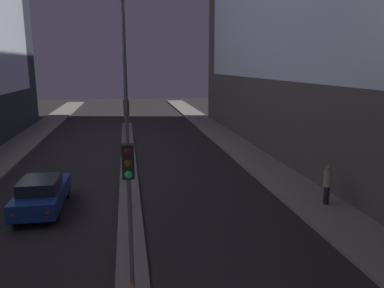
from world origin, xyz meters
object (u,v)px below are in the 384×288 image
at_px(pedestrian_on_right_sidewalk, 327,183).
at_px(traffic_light_near, 129,185).
at_px(traffic_light_mid, 127,118).
at_px(traffic_light_far, 126,100).
at_px(street_lamp, 125,72).
at_px(car_left_lane, 42,194).

bearing_deg(pedestrian_on_right_sidewalk, traffic_light_near, -149.40).
xyz_separation_m(traffic_light_mid, traffic_light_far, (0.00, 11.96, 0.00)).
distance_m(street_lamp, pedestrian_on_right_sidewalk, 10.03).
height_order(traffic_light_far, street_lamp, street_lamp).
distance_m(traffic_light_mid, car_left_lane, 7.25).
bearing_deg(street_lamp, traffic_light_mid, 90.00).
bearing_deg(street_lamp, pedestrian_on_right_sidewalk, -9.55).
relative_size(car_left_lane, pedestrian_on_right_sidewalk, 2.45).
relative_size(traffic_light_near, street_lamp, 0.44).
xyz_separation_m(traffic_light_near, street_lamp, (0.00, 6.57, 2.79)).
height_order(traffic_light_near, traffic_light_far, same).
xyz_separation_m(traffic_light_far, car_left_lane, (-3.74, -17.69, -2.40)).
height_order(traffic_light_mid, pedestrian_on_right_sidewalk, traffic_light_mid).
bearing_deg(traffic_light_near, traffic_light_mid, 90.00).
distance_m(traffic_light_mid, pedestrian_on_right_sidewalk, 11.63).
distance_m(traffic_light_near, car_left_lane, 8.19).
bearing_deg(traffic_light_mid, traffic_light_far, 90.00).
distance_m(car_left_lane, pedestrian_on_right_sidewalk, 12.52).
bearing_deg(traffic_light_near, car_left_lane, 118.53).
height_order(traffic_light_mid, street_lamp, street_lamp).
bearing_deg(pedestrian_on_right_sidewalk, traffic_light_mid, 139.11).
xyz_separation_m(traffic_light_mid, street_lamp, (0.00, -6.04, 2.79)).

